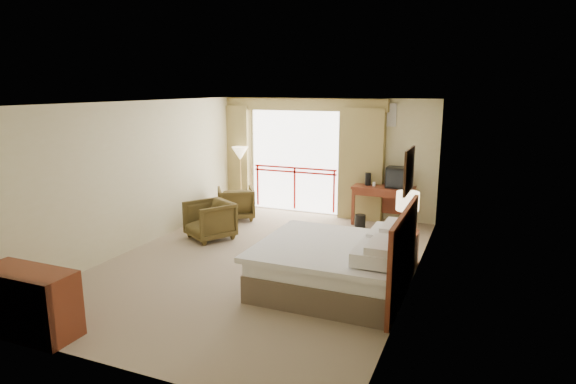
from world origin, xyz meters
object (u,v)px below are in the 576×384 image
at_px(nightstand, 405,249).
at_px(tv, 398,178).
at_px(desk, 384,194).
at_px(floor_lamp, 240,156).
at_px(dresser, 28,303).
at_px(bed, 336,264).
at_px(armchair_near, 210,238).
at_px(wastebasket, 360,221).
at_px(table_lamp, 408,202).
at_px(armchair_far, 236,218).
at_px(side_table, 213,211).

xyz_separation_m(nightstand, tv, (-0.55, 2.30, 0.78)).
bearing_deg(desk, floor_lamp, -175.85).
bearing_deg(dresser, bed, 42.86).
relative_size(armchair_near, dresser, 0.67).
xyz_separation_m(wastebasket, floor_lamp, (-3.09, 0.42, 1.18)).
height_order(nightstand, armchair_near, nightstand).
distance_m(tv, floor_lamp, 3.78).
relative_size(bed, tv, 4.35).
bearing_deg(nightstand, armchair_near, -179.31).
distance_m(table_lamp, floor_lamp, 4.87).
height_order(nightstand, desk, desk).
xyz_separation_m(table_lamp, desk, (-0.85, 2.31, -0.42)).
distance_m(desk, armchair_near, 3.84).
bearing_deg(wastebasket, desk, 52.71).
xyz_separation_m(desk, tv, (0.30, -0.06, 0.40)).
xyz_separation_m(nightstand, desk, (-0.85, 2.36, 0.37)).
relative_size(wastebasket, armchair_near, 0.34).
distance_m(armchair_far, floor_lamp, 1.57).
bearing_deg(armchair_far, side_table, 43.00).
bearing_deg(side_table, wastebasket, 20.38).
relative_size(tv, side_table, 1.02).
bearing_deg(bed, armchair_far, 138.60).
bearing_deg(nightstand, bed, -118.85).
relative_size(armchair_near, floor_lamp, 0.54).
bearing_deg(desk, dresser, -111.78).
distance_m(bed, wastebasket, 3.28).
xyz_separation_m(table_lamp, armchair_near, (-3.79, -0.07, -1.08)).
bearing_deg(dresser, wastebasket, 67.55).
height_order(armchair_far, side_table, side_table).
height_order(nightstand, dresser, dresser).
xyz_separation_m(floor_lamp, dresser, (0.52, -6.38, -0.92)).
height_order(armchair_far, dresser, dresser).
bearing_deg(wastebasket, side_table, -159.62).
xyz_separation_m(desk, armchair_near, (-2.94, -2.38, -0.66)).
bearing_deg(nightstand, side_table, 170.15).
height_order(armchair_near, dresser, dresser).
bearing_deg(bed, side_table, 147.97).
bearing_deg(armchair_near, floor_lamp, 134.10).
height_order(table_lamp, desk, table_lamp).
xyz_separation_m(bed, dresser, (-3.02, -2.73, 0.03)).
xyz_separation_m(bed, nightstand, (0.77, 1.38, -0.09)).
height_order(tv, wastebasket, tv).
height_order(armchair_near, floor_lamp, floor_lamp).
bearing_deg(armchair_near, side_table, 148.48).
relative_size(tv, armchair_near, 0.59).
bearing_deg(nightstand, table_lamp, 90.41).
relative_size(nightstand, wastebasket, 2.00).
height_order(nightstand, tv, tv).
relative_size(table_lamp, dresser, 0.54).
distance_m(nightstand, armchair_far, 4.30).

